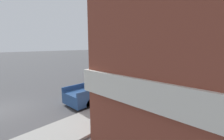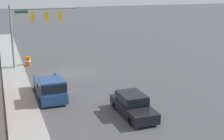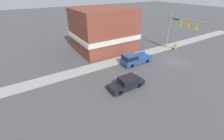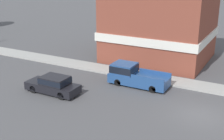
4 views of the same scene
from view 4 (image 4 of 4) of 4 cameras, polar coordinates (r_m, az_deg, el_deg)
ground_plane at (r=24.57m, az=15.72°, el=-7.98°), size 200.00×200.00×0.00m
sidewalk_curb at (r=29.68m, az=18.23°, el=-3.25°), size 2.40×60.00×0.14m
car_lead at (r=27.62m, az=-10.64°, el=-2.61°), size 1.85×4.86×1.56m
pickup_truck_parked at (r=29.00m, az=3.91°, el=-0.93°), size 2.06×5.53×1.95m
corner_brick_building at (r=36.67m, az=8.77°, el=8.18°), size 10.29×11.43×8.27m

